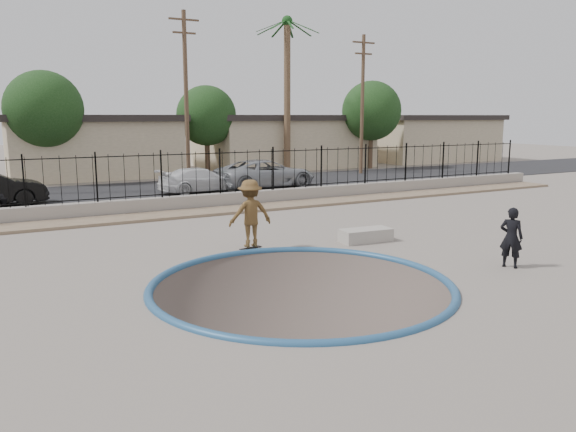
% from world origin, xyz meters
% --- Properties ---
extents(ground, '(120.00, 120.00, 2.20)m').
position_xyz_m(ground, '(0.00, 12.00, -1.10)').
color(ground, '#6E645C').
rests_on(ground, ground).
extents(bowl_pit, '(6.84, 6.84, 1.80)m').
position_xyz_m(bowl_pit, '(0.00, -1.00, 0.00)').
color(bowl_pit, '#4A3E39').
rests_on(bowl_pit, ground).
extents(coping_ring, '(7.04, 7.04, 0.20)m').
position_xyz_m(coping_ring, '(0.00, -1.00, 0.00)').
color(coping_ring, '#26517B').
rests_on(coping_ring, ground).
extents(rock_strip, '(42.00, 1.60, 0.11)m').
position_xyz_m(rock_strip, '(0.00, 9.20, 0.06)').
color(rock_strip, '#978163').
rests_on(rock_strip, ground).
extents(retaining_wall, '(42.00, 0.45, 0.60)m').
position_xyz_m(retaining_wall, '(0.00, 10.30, 0.30)').
color(retaining_wall, gray).
rests_on(retaining_wall, ground).
extents(fence, '(40.00, 0.04, 1.80)m').
position_xyz_m(fence, '(0.00, 10.30, 1.50)').
color(fence, black).
rests_on(fence, retaining_wall).
extents(street, '(90.00, 8.00, 0.04)m').
position_xyz_m(street, '(0.00, 17.00, 0.02)').
color(street, black).
rests_on(street, ground).
extents(house_center, '(10.60, 8.60, 3.90)m').
position_xyz_m(house_center, '(0.00, 26.50, 1.97)').
color(house_center, tan).
rests_on(house_center, ground).
extents(house_east, '(12.60, 8.60, 3.90)m').
position_xyz_m(house_east, '(14.00, 26.50, 1.97)').
color(house_east, tan).
rests_on(house_east, ground).
extents(house_east_far, '(11.60, 8.60, 3.90)m').
position_xyz_m(house_east_far, '(28.00, 26.50, 1.97)').
color(house_east_far, tan).
rests_on(house_east_far, ground).
extents(palm_right, '(2.30, 2.30, 10.30)m').
position_xyz_m(palm_right, '(12.00, 22.00, 7.33)').
color(palm_right, brown).
rests_on(palm_right, ground).
extents(utility_pole_mid, '(1.70, 0.24, 9.50)m').
position_xyz_m(utility_pole_mid, '(4.00, 19.00, 4.96)').
color(utility_pole_mid, '#473323').
rests_on(utility_pole_mid, ground).
extents(utility_pole_right, '(1.70, 0.24, 9.00)m').
position_xyz_m(utility_pole_right, '(16.00, 19.00, 4.70)').
color(utility_pole_right, '#473323').
rests_on(utility_pole_right, ground).
extents(street_tree_left, '(4.32, 4.32, 6.36)m').
position_xyz_m(street_tree_left, '(-3.00, 23.00, 4.19)').
color(street_tree_left, '#473323').
rests_on(street_tree_left, ground).
extents(street_tree_mid, '(3.96, 3.96, 5.83)m').
position_xyz_m(street_tree_mid, '(7.00, 24.00, 3.84)').
color(street_tree_mid, '#473323').
rests_on(street_tree_mid, ground).
extents(street_tree_right, '(4.32, 4.32, 6.36)m').
position_xyz_m(street_tree_right, '(19.00, 22.00, 4.19)').
color(street_tree_right, '#473323').
rests_on(street_tree_right, ground).
extents(skater, '(1.32, 0.85, 1.94)m').
position_xyz_m(skater, '(0.43, 2.72, 0.97)').
color(skater, brown).
rests_on(skater, ground).
extents(skateboard, '(0.74, 0.35, 0.06)m').
position_xyz_m(skateboard, '(0.43, 2.72, 0.05)').
color(skateboard, black).
rests_on(skateboard, ground).
extents(videographer, '(0.61, 0.68, 1.56)m').
position_xyz_m(videographer, '(5.48, -2.18, 0.78)').
color(videographer, black).
rests_on(videographer, ground).
extents(concrete_ledge, '(1.65, 0.83, 0.40)m').
position_xyz_m(concrete_ledge, '(4.00, 2.00, 0.20)').
color(concrete_ledge, '#A0988E').
rests_on(concrete_ledge, ground).
extents(car_c, '(4.42, 2.16, 1.24)m').
position_xyz_m(car_c, '(3.29, 15.00, 0.65)').
color(car_c, white).
rests_on(car_c, street).
extents(car_d, '(5.66, 2.96, 1.52)m').
position_xyz_m(car_d, '(6.93, 15.00, 0.80)').
color(car_d, '#989CA0').
rests_on(car_d, street).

